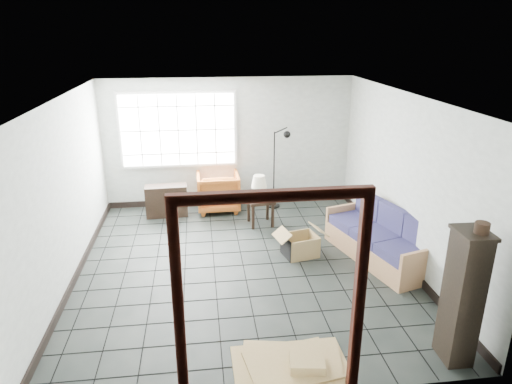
{
  "coord_description": "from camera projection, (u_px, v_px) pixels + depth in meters",
  "views": [
    {
      "loc": [
        -0.6,
        -6.29,
        3.49
      ],
      "look_at": [
        0.24,
        0.3,
        1.1
      ],
      "focal_mm": 32.0,
      "sensor_mm": 36.0,
      "label": 1
    }
  ],
  "objects": [
    {
      "name": "ground",
      "position": [
        243.0,
        265.0,
        7.12
      ],
      "size": [
        5.5,
        5.5,
        0.0
      ],
      "primitive_type": "plane",
      "color": "black",
      "rests_on": "ground"
    },
    {
      "name": "room_shell",
      "position": [
        242.0,
        161.0,
        6.58
      ],
      "size": [
        5.02,
        5.52,
        2.61
      ],
      "color": "#A2A8A1",
      "rests_on": "ground"
    },
    {
      "name": "window_panel",
      "position": [
        178.0,
        130.0,
        8.98
      ],
      "size": [
        2.32,
        0.08,
        1.52
      ],
      "color": "silver",
      "rests_on": "ground"
    },
    {
      "name": "doorway_trim",
      "position": [
        271.0,
        275.0,
        4.13
      ],
      "size": [
        1.8,
        0.08,
        2.2
      ],
      "color": "black",
      "rests_on": "ground"
    },
    {
      "name": "futon_sofa",
      "position": [
        381.0,
        240.0,
        7.25
      ],
      "size": [
        1.25,
        2.08,
        0.87
      ],
      "rotation": [
        0.0,
        0.0,
        0.28
      ],
      "color": "#936642",
      "rests_on": "ground"
    },
    {
      "name": "armchair",
      "position": [
        218.0,
        189.0,
        9.19
      ],
      "size": [
        0.84,
        0.78,
        0.85
      ],
      "primitive_type": "imported",
      "rotation": [
        0.0,
        0.0,
        3.15
      ],
      "color": "#963715",
      "rests_on": "ground"
    },
    {
      "name": "side_table",
      "position": [
        260.0,
        203.0,
        8.48
      ],
      "size": [
        0.52,
        0.52,
        0.51
      ],
      "rotation": [
        0.0,
        0.0,
        0.11
      ],
      "color": "black",
      "rests_on": "ground"
    },
    {
      "name": "table_lamp",
      "position": [
        259.0,
        183.0,
        8.35
      ],
      "size": [
        0.32,
        0.32,
        0.45
      ],
      "rotation": [
        0.0,
        0.0,
        -0.12
      ],
      "color": "black",
      "rests_on": "side_table"
    },
    {
      "name": "projector",
      "position": [
        260.0,
        197.0,
        8.38
      ],
      "size": [
        0.3,
        0.24,
        0.1
      ],
      "rotation": [
        0.0,
        0.0,
        0.07
      ],
      "color": "silver",
      "rests_on": "side_table"
    },
    {
      "name": "floor_lamp",
      "position": [
        280.0,
        166.0,
        9.11
      ],
      "size": [
        0.45,
        0.36,
        1.69
      ],
      "rotation": [
        0.0,
        0.0,
        -0.14
      ],
      "color": "black",
      "rests_on": "ground"
    },
    {
      "name": "console_shelf",
      "position": [
        167.0,
        201.0,
        8.91
      ],
      "size": [
        0.81,
        0.34,
        0.62
      ],
      "rotation": [
        0.0,
        0.0,
        0.04
      ],
      "color": "black",
      "rests_on": "ground"
    },
    {
      "name": "tall_shelf",
      "position": [
        462.0,
        296.0,
        4.87
      ],
      "size": [
        0.34,
        0.43,
        1.56
      ],
      "rotation": [
        0.0,
        0.0,
        -0.02
      ],
      "color": "black",
      "rests_on": "ground"
    },
    {
      "name": "pot",
      "position": [
        482.0,
        228.0,
        4.55
      ],
      "size": [
        0.19,
        0.19,
        0.11
      ],
      "rotation": [
        0.0,
        0.0,
        0.4
      ],
      "color": "black",
      "rests_on": "tall_shelf"
    },
    {
      "name": "open_box",
      "position": [
        300.0,
        245.0,
        7.39
      ],
      "size": [
        0.91,
        0.59,
        0.48
      ],
      "rotation": [
        0.0,
        0.0,
        0.23
      ],
      "color": "olive",
      "rests_on": "ground"
    },
    {
      "name": "cardboard_pile",
      "position": [
        294.0,
        367.0,
        4.92
      ],
      "size": [
        1.26,
        1.0,
        0.18
      ],
      "rotation": [
        0.0,
        0.0,
        -0.04
      ],
      "color": "olive",
      "rests_on": "ground"
    }
  ]
}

